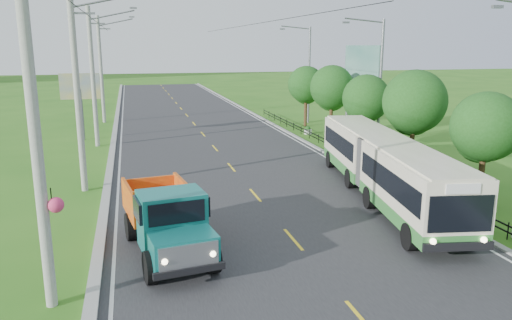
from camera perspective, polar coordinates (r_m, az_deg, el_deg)
name	(u,v)px	position (r m, az deg, el deg)	size (l,w,h in m)	color
ground	(293,240)	(19.48, 4.28, -9.08)	(240.00, 240.00, 0.00)	#2B6718
road	(211,143)	(38.25, -5.22, 1.94)	(14.00, 120.00, 0.02)	#28282B
curb_left	(113,147)	(37.82, -16.05, 1.45)	(0.40, 120.00, 0.15)	#9E9E99
curb_right	(299,138)	(39.96, 4.97, 2.48)	(0.30, 120.00, 0.10)	#9E9E99
edge_line_left	(121,147)	(37.81, -15.22, 1.42)	(0.12, 120.00, 0.00)	silver
edge_line_right	(293,139)	(39.80, 4.29, 2.41)	(0.12, 120.00, 0.00)	silver
centre_dash	(293,239)	(19.47, 4.28, -9.02)	(0.12, 2.20, 0.00)	yellow
railing_right	(340,150)	(34.74, 9.53, 1.17)	(0.04, 40.00, 0.60)	black
pole_nearest	(38,136)	(14.50, -23.67, 2.48)	(3.51, 0.44, 10.00)	gray
pole_near	(78,91)	(26.30, -19.68, 7.41)	(3.51, 0.32, 10.00)	gray
pole_mid	(93,77)	(38.24, -18.10, 9.04)	(3.51, 0.32, 10.00)	gray
pole_far	(101,69)	(50.21, -17.26, 9.89)	(3.51, 0.32, 10.00)	gray
tree_second	(485,130)	(25.10, 24.68, 3.12)	(3.18, 3.26, 5.30)	#382314
tree_third	(414,105)	(29.89, 17.61, 6.01)	(3.60, 3.62, 6.00)	#382314
tree_fourth	(366,101)	(35.14, 12.44, 6.61)	(3.24, 3.31, 5.40)	#382314
tree_fifth	(332,90)	(40.55, 8.66, 7.96)	(3.48, 3.52, 5.80)	#382314
tree_back	(306,86)	(46.13, 5.75, 8.38)	(3.30, 3.36, 5.50)	#382314
streetlight_mid	(378,81)	(35.26, 13.80, 8.71)	(3.02, 0.20, 9.07)	slate
streetlight_far	(308,71)	(48.06, 5.92, 10.05)	(3.02, 0.20, 9.07)	slate
planter_near	(410,179)	(28.11, 17.18, -2.07)	(0.64, 0.64, 0.67)	silver
planter_mid	(348,149)	(34.98, 10.43, 1.19)	(0.64, 0.64, 0.67)	silver
planter_far	(308,131)	(42.25, 5.95, 3.35)	(0.64, 0.64, 0.67)	silver
billboard_left	(80,91)	(41.40, -19.44, 7.49)	(3.00, 0.20, 5.20)	slate
billboard_right	(362,70)	(41.33, 11.98, 9.99)	(0.24, 6.00, 7.30)	slate
bus	(384,163)	(24.76, 14.44, -0.34)	(4.93, 15.48, 2.95)	#317C33
dump_truck	(167,216)	(18.01, -10.18, -6.27)	(3.11, 6.27, 2.53)	#116864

